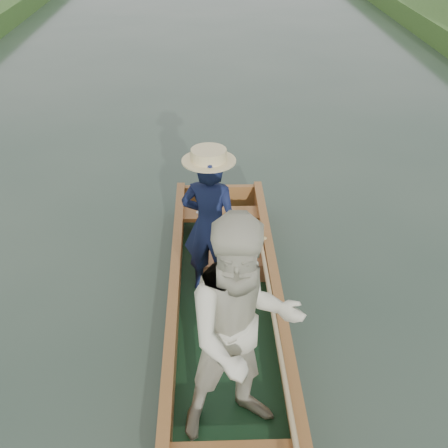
{
  "coord_description": "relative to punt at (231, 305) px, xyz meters",
  "views": [
    {
      "loc": [
        -0.16,
        -4.15,
        3.86
      ],
      "look_at": [
        0.0,
        0.6,
        0.95
      ],
      "focal_mm": 45.0,
      "sensor_mm": 36.0,
      "label": 1
    }
  ],
  "objects": [
    {
      "name": "ground",
      "position": [
        -0.03,
        0.35,
        -0.71
      ],
      "size": [
        120.0,
        120.0,
        0.0
      ],
      "primitive_type": "plane",
      "color": "#283D30",
      "rests_on": "ground"
    },
    {
      "name": "punt",
      "position": [
        0.0,
        0.0,
        0.0
      ],
      "size": [
        1.2,
        5.0,
        2.02
      ],
      "color": "black",
      "rests_on": "ground"
    }
  ]
}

